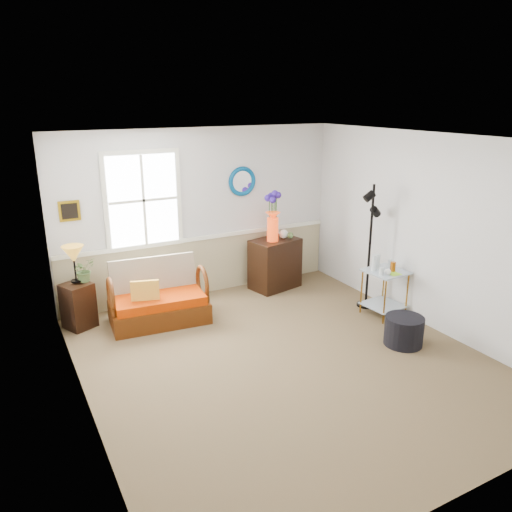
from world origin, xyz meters
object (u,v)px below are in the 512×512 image
side_table (384,293)px  cabinet (275,264)px  loveseat (158,293)px  ottoman (404,331)px  floor_lamp (370,247)px  lamp_stand (78,306)px

side_table → cabinet: bearing=116.3°
loveseat → cabinet: 2.13m
loveseat → ottoman: size_ratio=2.71×
loveseat → ottoman: 3.32m
cabinet → floor_lamp: size_ratio=0.45×
side_table → floor_lamp: 0.69m
loveseat → lamp_stand: bearing=166.6°
ottoman → loveseat: bearing=139.8°
lamp_stand → cabinet: (3.11, 0.02, 0.10)m
loveseat → ottoman: (2.53, -2.14, -0.24)m
lamp_stand → cabinet: cabinet is taller
lamp_stand → ottoman: bearing=-35.0°
side_table → floor_lamp: size_ratio=0.36×
loveseat → ottoman: loveseat is taller
side_table → lamp_stand: bearing=157.2°
lamp_stand → floor_lamp: size_ratio=0.34×
loveseat → floor_lamp: 3.11m
floor_lamp → cabinet: bearing=132.0°
cabinet → floor_lamp: (0.82, -1.32, 0.51)m
side_table → floor_lamp: floor_lamp is taller
floor_lamp → lamp_stand: bearing=171.8°
loveseat → floor_lamp: size_ratio=0.71×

